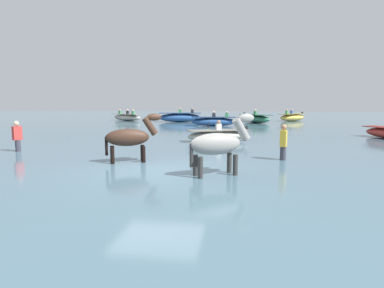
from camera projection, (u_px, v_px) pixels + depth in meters
The scene contains 13 objects.
ground_plane at pixel (159, 184), 9.61m from camera, with size 120.00×120.00×0.00m, color #666051.
water_surface at pixel (200, 139), 19.40m from camera, with size 90.00×90.00×0.42m, color #476675.
horse_lead_dark_bay at pixel (130, 139), 10.70m from camera, with size 1.81×1.01×2.00m.
horse_trailing_grey at pixel (218, 146), 8.79m from camera, with size 1.81×1.23×2.07m.
boat_distant_west at pixel (218, 135), 16.32m from camera, with size 3.26×2.15×1.05m.
boat_mid_channel at pixel (127, 117), 33.56m from camera, with size 3.79×2.81×1.16m.
boat_near_port at pixel (180, 117), 31.49m from camera, with size 4.32×2.22×1.34m.
boat_far_offshore at pixel (292, 117), 33.02m from camera, with size 3.37×3.51×1.21m.
boat_mid_outer at pixel (214, 121), 26.47m from camera, with size 3.79×1.72×1.20m.
boat_near_starboard at pixel (256, 119), 30.20m from camera, with size 3.19×3.72×1.24m.
person_onlooker_right at pixel (18, 140), 13.03m from camera, with size 0.33×0.38×1.63m.
person_onlooker_left at pixel (283, 147), 11.14m from camera, with size 0.28×0.36×1.63m.
channel_buoy at pixel (208, 132), 19.72m from camera, with size 0.33×0.33×0.76m.
Camera 1 is at (2.31, -9.14, 2.40)m, focal length 30.89 mm.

